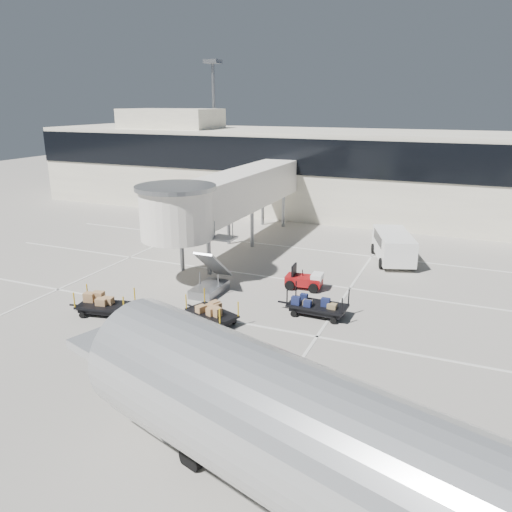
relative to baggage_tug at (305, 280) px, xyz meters
The scene contains 12 objects.
ground 8.70m from the baggage_tug, 113.69° to the right, with size 140.00×140.00×0.00m, color #B2AC9F.
lane_markings 4.41m from the baggage_tug, 161.62° to the left, with size 40.00×30.00×0.02m.
terminal 22.61m from the baggage_tug, 99.91° to the left, with size 64.00×12.11×15.20m.
jet_bridge 9.40m from the baggage_tug, 149.97° to the left, with size 5.70×20.40×6.03m.
baggage_tug is the anchor object (origin of this frame).
suitcase_cart 3.97m from the baggage_tug, 61.89° to the right, with size 3.75×1.59×1.46m.
box_cart_near 7.03m from the baggage_tug, 115.09° to the right, with size 3.37×2.26×1.31m.
box_cart_far 11.38m from the baggage_tug, 136.86° to the right, with size 3.60×1.96×1.38m.
ground_worker 12.04m from the baggage_tug, 104.33° to the right, with size 0.72×0.47×1.99m, color #9FFF1A.
minivan 8.65m from the baggage_tug, 62.48° to the left, with size 3.73×5.70×2.01m.
belt_loader 23.85m from the baggage_tug, 137.72° to the left, with size 4.69×2.69×2.13m.
aircraft 18.62m from the baggage_tug, 69.04° to the right, with size 18.38×8.31×4.73m.
Camera 1 is at (11.74, -18.97, 10.73)m, focal length 35.00 mm.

